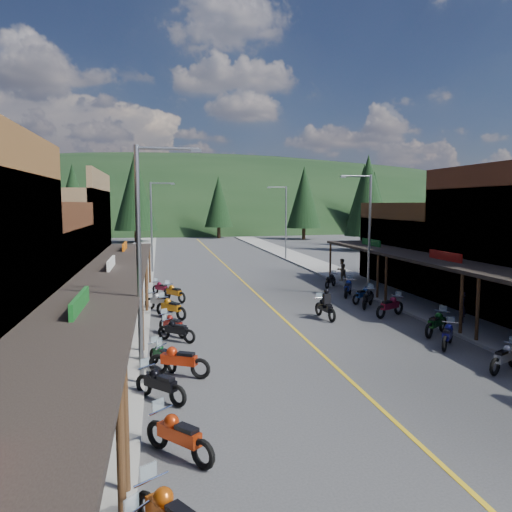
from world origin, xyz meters
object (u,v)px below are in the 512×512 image
pine_9 (374,202)px  pedestrian_east_b (341,269)px  pine_7 (17,198)px  bike_east_6 (448,334)px  shop_west_3 (43,244)px  streetlight_1 (153,223)px  streetlight_3 (285,219)px  bike_west_5 (179,359)px  bike_west_6 (162,354)px  bike_west_9 (171,307)px  rider_on_bike (325,306)px  streetlight_0 (143,255)px  pine_2 (135,192)px  bike_east_8 (390,305)px  pine_10 (73,199)px  pine_8 (23,205)px  bike_east_9 (368,297)px  bike_west_11 (174,292)px  pine_5 (364,194)px  shop_east_3 (434,252)px  pine_1 (56,197)px  pine_6 (440,202)px  bike_west_7 (176,329)px  bike_east_11 (348,287)px  bike_east_7 (436,322)px  bike_west_10 (160,301)px  pine_4 (304,197)px  pedestrian_east_a (462,307)px  bike_east_10 (363,294)px  pine_11 (368,195)px  bike_east_12 (331,280)px  bike_west_4 (160,383)px  bike_east_5 (505,356)px  bike_west_3 (179,433)px  bike_west_12 (161,287)px

pine_9 → pedestrian_east_b: bearing=-118.0°
pine_7 → bike_east_6: bearing=-64.8°
shop_west_3 → streetlight_1: 12.73m
streetlight_3 → bike_west_5: size_ratio=3.50×
bike_west_6 → bike_west_9: size_ratio=0.82×
rider_on_bike → streetlight_0: bearing=-145.4°
pine_9 → bike_west_9: pine_9 is taller
pine_2 → bike_east_8: size_ratio=6.22×
streetlight_0 → pine_10: size_ratio=0.69×
pine_8 → bike_east_9: (27.60, -35.37, -5.35)m
bike_west_5 → bike_west_11: bike_west_5 is taller
pine_10 → pine_5: bearing=22.9°
shop_east_3 → streetlight_0: 27.05m
pine_1 → pine_6: size_ratio=1.14×
bike_west_7 → bike_east_11: size_ratio=0.85×
shop_east_3 → shop_west_3: bearing=-180.0°
streetlight_0 → bike_east_6: (12.54, 2.27, -3.87)m
bike_east_8 → bike_east_9: bike_east_8 is taller
rider_on_bike → bike_east_7: bearing=-53.5°
pine_8 → bike_east_9: size_ratio=4.58×
pine_6 → bike_west_10: size_ratio=5.12×
pine_1 → pine_4: (42.00, -10.00, 0.00)m
pine_7 → bike_east_7: bearing=-63.9°
pine_6 → pedestrian_east_b: 63.31m
bike_west_5 → pedestrian_east_a: bearing=-43.5°
bike_east_10 → rider_on_bike: (-3.69, -3.58, 0.09)m
shop_east_3 → bike_east_8: shop_east_3 is taller
pine_11 → bike_west_11: bearing=-131.1°
bike_west_7 → bike_east_9: size_ratio=0.89×
pine_6 → bike_east_8: size_ratio=4.89×
pine_7 → bike_west_5: bearing=-72.1°
pine_9 → bike_east_12: pine_9 is taller
bike_east_11 → bike_east_12: size_ratio=1.11×
pedestrian_east_a → bike_west_5: bearing=-49.9°
pine_1 → bike_east_7: bearing=-67.2°
bike_west_4 → bike_east_5: (12.38, 0.42, -0.03)m
pine_7 → bike_east_5: (37.89, -82.94, -6.66)m
pine_5 → pine_9: 28.84m
streetlight_0 → bike_west_3: streetlight_0 is taller
pine_2 → pine_5: size_ratio=1.00×
bike_east_10 → pedestrian_east_a: size_ratio=1.31×
streetlight_1 → bike_west_12: size_ratio=4.29×
pedestrian_east_a → pine_2: bearing=-141.3°
pine_8 → pedestrian_east_a: (30.55, -40.25, -5.04)m
pine_5 → pine_11: bearing=-112.4°
pine_8 → pine_9: size_ratio=0.93×
rider_on_bike → pedestrian_east_a: (6.38, -2.57, 0.26)m
bike_west_4 → bike_east_9: size_ratio=0.97×
pine_8 → bike_west_11: size_ratio=4.58×
pine_7 → bike_west_7: bearing=-71.1°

